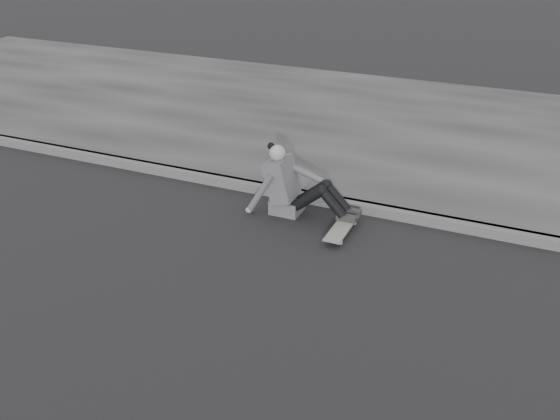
# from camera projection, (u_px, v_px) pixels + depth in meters

# --- Properties ---
(ground) EXTENTS (80.00, 80.00, 0.00)m
(ground) POSITION_uv_depth(u_px,v_px,m) (298.00, 335.00, 5.57)
(ground) COLOR black
(ground) RESTS_ON ground
(curb) EXTENTS (24.00, 0.16, 0.12)m
(curb) POSITION_uv_depth(u_px,v_px,m) (378.00, 210.00, 7.66)
(curb) COLOR #4D4D4D
(curb) RESTS_ON ground
(sidewalk) EXTENTS (24.00, 6.00, 0.12)m
(sidewalk) POSITION_uv_depth(u_px,v_px,m) (428.00, 134.00, 10.13)
(sidewalk) COLOR #323232
(sidewalk) RESTS_ON ground
(skateboard) EXTENTS (0.20, 0.78, 0.09)m
(skateboard) POSITION_uv_depth(u_px,v_px,m) (342.00, 228.00, 7.22)
(skateboard) COLOR gray
(skateboard) RESTS_ON ground
(seated_woman) EXTENTS (1.38, 0.46, 0.88)m
(seated_woman) POSITION_uv_depth(u_px,v_px,m) (292.00, 186.00, 7.56)
(seated_woman) COLOR #4A4B4D
(seated_woman) RESTS_ON ground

